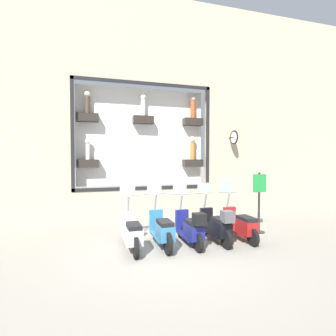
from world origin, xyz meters
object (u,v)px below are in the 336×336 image
(shop_sign_post, at_px, (259,200))
(scooter_red_0, at_px, (241,225))
(scooter_navy_2, at_px, (191,228))
(scooter_silver_4, at_px, (132,233))
(scooter_black_1, at_px, (217,226))
(scooter_teal_3, at_px, (162,230))

(shop_sign_post, bearing_deg, scooter_red_0, 117.42)
(scooter_navy_2, height_order, scooter_silver_4, scooter_navy_2)
(scooter_black_1, height_order, scooter_navy_2, scooter_navy_2)
(scooter_teal_3, xyz_separation_m, shop_sign_post, (0.47, -3.21, 0.55))
(scooter_silver_4, bearing_deg, shop_sign_post, -83.10)
(shop_sign_post, bearing_deg, scooter_black_1, 107.90)
(scooter_navy_2, bearing_deg, scooter_red_0, -87.50)
(shop_sign_post, bearing_deg, scooter_navy_2, 102.59)
(scooter_navy_2, bearing_deg, scooter_silver_4, 87.51)
(scooter_red_0, relative_size, scooter_teal_3, 0.99)
(scooter_teal_3, height_order, shop_sign_post, shop_sign_post)
(scooter_red_0, height_order, scooter_silver_4, scooter_red_0)
(scooter_red_0, xyz_separation_m, scooter_black_1, (-0.06, 0.76, 0.04))
(scooter_black_1, bearing_deg, scooter_red_0, -85.15)
(scooter_red_0, relative_size, scooter_black_1, 1.00)
(scooter_red_0, distance_m, scooter_silver_4, 3.04)
(scooter_navy_2, distance_m, shop_sign_post, 2.56)
(scooter_black_1, relative_size, shop_sign_post, 0.98)
(scooter_navy_2, bearing_deg, scooter_teal_3, 84.34)
(scooter_black_1, xyz_separation_m, scooter_silver_4, (0.06, 2.28, -0.04))
(scooter_black_1, relative_size, scooter_silver_4, 1.00)
(scooter_silver_4, bearing_deg, scooter_black_1, -91.62)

